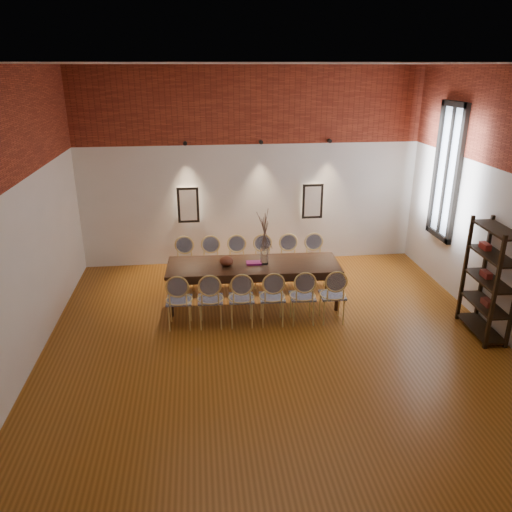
{
  "coord_description": "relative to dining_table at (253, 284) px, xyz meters",
  "views": [
    {
      "loc": [
        -1.09,
        -6.58,
        3.98
      ],
      "look_at": [
        -0.19,
        1.01,
        1.05
      ],
      "focal_mm": 35.0,
      "sensor_mm": 36.0,
      "label": 1
    }
  ],
  "objects": [
    {
      "name": "chair_near_a",
      "position": [
        -1.27,
        -0.71,
        0.09
      ],
      "size": [
        0.46,
        0.46,
        0.94
      ],
      "primitive_type": null,
      "rotation": [
        0.0,
        0.0,
        -0.04
      ],
      "color": "#E2C671",
      "rests_on": "floor"
    },
    {
      "name": "chair_far_b",
      "position": [
        -0.72,
        0.79,
        0.09
      ],
      "size": [
        0.46,
        0.46,
        0.94
      ],
      "primitive_type": null,
      "rotation": [
        0.0,
        0.0,
        3.1
      ],
      "color": "#E2C671",
      "rests_on": "floor"
    },
    {
      "name": "spot_fixture_left",
      "position": [
        -1.11,
        2.01,
        2.17
      ],
      "size": [
        0.08,
        0.1,
        0.08
      ],
      "primitive_type": "cylinder",
      "rotation": [
        1.57,
        0.0,
        0.0
      ],
      "color": "black",
      "rests_on": "wall_back"
    },
    {
      "name": "chair_near_b",
      "position": [
        -0.78,
        -0.73,
        0.09
      ],
      "size": [
        0.46,
        0.46,
        0.94
      ],
      "primitive_type": null,
      "rotation": [
        0.0,
        0.0,
        -0.04
      ],
      "color": "#E2C671",
      "rests_on": "floor"
    },
    {
      "name": "chair_near_c",
      "position": [
        -0.28,
        -0.75,
        0.09
      ],
      "size": [
        0.46,
        0.46,
        0.94
      ],
      "primitive_type": null,
      "rotation": [
        0.0,
        0.0,
        -0.04
      ],
      "color": "#E2C671",
      "rests_on": "floor"
    },
    {
      "name": "chair_near_d",
      "position": [
        0.22,
        -0.77,
        0.09
      ],
      "size": [
        0.46,
        0.46,
        0.94
      ],
      "primitive_type": null,
      "rotation": [
        0.0,
        0.0,
        -0.04
      ],
      "color": "#E2C671",
      "rests_on": "floor"
    },
    {
      "name": "brick_band_front",
      "position": [
        0.19,
        -4.89,
        2.88
      ],
      "size": [
        7.0,
        0.02,
        1.5
      ],
      "primitive_type": "cube",
      "color": "maroon",
      "rests_on": "ground"
    },
    {
      "name": "spot_fixture_right",
      "position": [
        1.79,
        2.01,
        2.17
      ],
      "size": [
        0.08,
        0.1,
        0.08
      ],
      "primitive_type": "cylinder",
      "rotation": [
        1.57,
        0.0,
        0.0
      ],
      "color": "black",
      "rests_on": "wall_back"
    },
    {
      "name": "chair_far_f",
      "position": [
        1.27,
        0.71,
        0.09
      ],
      "size": [
        0.46,
        0.46,
        0.94
      ],
      "primitive_type": null,
      "rotation": [
        0.0,
        0.0,
        3.1
      ],
      "color": "#E2C671",
      "rests_on": "floor"
    },
    {
      "name": "spot_fixture_mid",
      "position": [
        0.39,
        2.01,
        2.17
      ],
      "size": [
        0.08,
        0.1,
        0.08
      ],
      "primitive_type": "cylinder",
      "rotation": [
        1.57,
        0.0,
        0.0
      ],
      "color": "black",
      "rests_on": "wall_back"
    },
    {
      "name": "wall_front",
      "position": [
        0.19,
        -4.96,
        1.62
      ],
      "size": [
        7.0,
        0.1,
        4.0
      ],
      "primitive_type": "cube",
      "color": "silver",
      "rests_on": "ground"
    },
    {
      "name": "niche_left",
      "position": [
        -1.11,
        2.04,
        0.93
      ],
      "size": [
        0.36,
        0.06,
        0.66
      ],
      "primitive_type": "cube",
      "color": "#FFEAC6",
      "rests_on": "wall_back"
    },
    {
      "name": "chair_near_e",
      "position": [
        0.72,
        -0.79,
        0.09
      ],
      "size": [
        0.46,
        0.46,
        0.94
      ],
      "primitive_type": null,
      "rotation": [
        0.0,
        0.0,
        -0.04
      ],
      "color": "#E2C671",
      "rests_on": "floor"
    },
    {
      "name": "dried_branches",
      "position": [
        0.19,
        -0.01,
        0.98
      ],
      "size": [
        0.5,
        0.5,
        0.7
      ],
      "primitive_type": null,
      "color": "#4E392E",
      "rests_on": "vase"
    },
    {
      "name": "chair_far_e",
      "position": [
        0.78,
        0.73,
        0.09
      ],
      "size": [
        0.46,
        0.46,
        0.94
      ],
      "primitive_type": null,
      "rotation": [
        0.0,
        0.0,
        3.1
      ],
      "color": "#E2C671",
      "rests_on": "floor"
    },
    {
      "name": "window_mullion",
      "position": [
        3.63,
        0.59,
        1.77
      ],
      "size": [
        0.06,
        0.06,
        2.4
      ],
      "primitive_type": "cube",
      "color": "black",
      "rests_on": "wall_right"
    },
    {
      "name": "chair_near_f",
      "position": [
        1.21,
        -0.81,
        0.09
      ],
      "size": [
        0.46,
        0.46,
        0.94
      ],
      "primitive_type": null,
      "rotation": [
        0.0,
        0.0,
        -0.04
      ],
      "color": "#E2C671",
      "rests_on": "floor"
    },
    {
      "name": "vase",
      "position": [
        0.19,
        -0.01,
        0.53
      ],
      "size": [
        0.14,
        0.14,
        0.3
      ],
      "primitive_type": "cylinder",
      "color": "silver",
      "rests_on": "dining_table"
    },
    {
      "name": "window_glass",
      "position": [
        3.65,
        0.59,
        1.77
      ],
      "size": [
        0.02,
        0.78,
        2.38
      ],
      "primitive_type": "cube",
      "color": "silver",
      "rests_on": "wall_right"
    },
    {
      "name": "niche_right",
      "position": [
        1.49,
        2.04,
        0.93
      ],
      "size": [
        0.36,
        0.06,
        0.66
      ],
      "primitive_type": "cube",
      "color": "#FFEAC6",
      "rests_on": "wall_back"
    },
    {
      "name": "floor",
      "position": [
        0.19,
        -1.41,
        -0.39
      ],
      "size": [
        7.0,
        7.0,
        0.02
      ],
      "primitive_type": "cube",
      "color": "brown",
      "rests_on": "ground"
    },
    {
      "name": "chair_far_a",
      "position": [
        -1.21,
        0.81,
        0.09
      ],
      "size": [
        0.46,
        0.46,
        0.94
      ],
      "primitive_type": null,
      "rotation": [
        0.0,
        0.0,
        3.1
      ],
      "color": "#E2C671",
      "rests_on": "floor"
    },
    {
      "name": "shelving_rack",
      "position": [
        3.47,
        -1.48,
        0.53
      ],
      "size": [
        0.43,
        1.02,
        1.8
      ],
      "primitive_type": null,
      "rotation": [
        0.0,
        0.0,
        -0.05
      ],
      "color": "black",
      "rests_on": "floor"
    },
    {
      "name": "bowl",
      "position": [
        -0.47,
        -0.03,
        0.46
      ],
      "size": [
        0.24,
        0.24,
        0.18
      ],
      "primitive_type": "ellipsoid",
      "color": "#602A19",
      "rests_on": "dining_table"
    },
    {
      "name": "dining_table",
      "position": [
        0.0,
        0.0,
        0.0
      ],
      "size": [
        3.02,
        1.08,
        0.75
      ],
      "primitive_type": "cube",
      "rotation": [
        0.0,
        0.0,
        -0.04
      ],
      "color": "#381F11",
      "rests_on": "floor"
    },
    {
      "name": "wall_back",
      "position": [
        0.19,
        2.14,
        1.62
      ],
      "size": [
        7.0,
        0.1,
        4.0
      ],
      "primitive_type": "cube",
      "color": "silver",
      "rests_on": "ground"
    },
    {
      "name": "book",
      "position": [
        0.01,
        0.01,
        0.39
      ],
      "size": [
        0.27,
        0.19,
        0.03
      ],
      "primitive_type": "cube",
      "rotation": [
        0.0,
        0.0,
        -0.04
      ],
      "color": "#891663",
      "rests_on": "dining_table"
    },
    {
      "name": "chair_far_c",
      "position": [
        -0.22,
        0.77,
        0.09
      ],
      "size": [
        0.46,
        0.46,
        0.94
      ],
      "primitive_type": null,
      "rotation": [
        0.0,
        0.0,
        3.1
      ],
      "color": "#E2C671",
      "rests_on": "floor"
    },
    {
      "name": "window_frame",
      "position": [
        3.63,
        0.59,
        1.77
      ],
      "size": [
        0.08,
        0.9,
        2.5
      ],
      "primitive_type": "cube",
      "color": "black",
      "rests_on": "wall_right"
    },
    {
      "name": "wall_left",
      "position": [
        -3.36,
        -1.41,
        1.62
      ],
      "size": [
        0.1,
        7.0,
        4.0
      ],
      "primitive_type": "cube",
      "color": "silver",
      "rests_on": "ground"
    },
    {
      "name": "ceiling",
      "position": [
        0.19,
        -1.41,
        3.63
      ],
      "size": [
        7.0,
        7.0,
        0.02
      ],
      "primitive_type": "cube",
      "color": "silver",
      "rests_on": "ground"
    },
    {
      "name": "brick_band_back",
      "position": [
        0.19,
        2.07,
        2.88
      ],
      "size": [
        7.0,
        0.02,
        1.5
      ],
      "primitive_type": "cube",
      "color": "maroon",
      "rests_on": "ground"
    },
    {
      "name": "chair_far_d",
      "position": [
        0.28,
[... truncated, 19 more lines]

